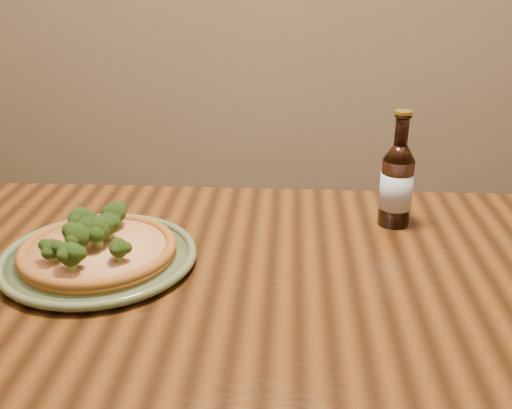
# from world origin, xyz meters

# --- Properties ---
(table) EXTENTS (1.60, 0.90, 0.75)m
(table) POSITION_xyz_m (0.00, 0.10, 0.66)
(table) COLOR #4E2B10
(table) RESTS_ON ground
(plate) EXTENTS (0.31, 0.31, 0.02)m
(plate) POSITION_xyz_m (-0.38, 0.21, 0.76)
(plate) COLOR #566546
(plate) RESTS_ON table
(pizza) EXTENTS (0.25, 0.25, 0.07)m
(pizza) POSITION_xyz_m (-0.38, 0.21, 0.78)
(pizza) COLOR #925921
(pizza) RESTS_ON plate
(beer_bottle) EXTENTS (0.06, 0.06, 0.21)m
(beer_bottle) POSITION_xyz_m (0.11, 0.39, 0.83)
(beer_bottle) COLOR black
(beer_bottle) RESTS_ON table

